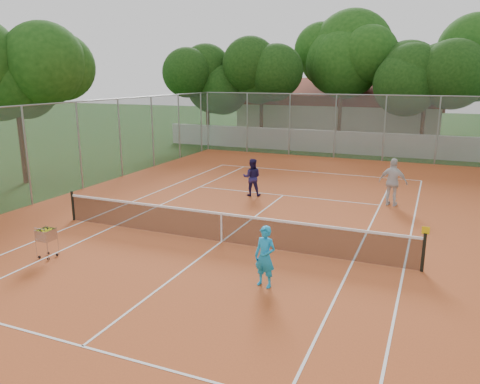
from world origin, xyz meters
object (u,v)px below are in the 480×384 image
at_px(clubhouse, 341,110).
at_px(player_far_right, 393,182).
at_px(player_near, 265,257).
at_px(ball_hopper, 47,242).
at_px(player_far_left, 252,177).
at_px(tennis_net, 221,227).

distance_m(clubhouse, player_far_right, 23.41).
xyz_separation_m(player_near, ball_hopper, (-6.41, -0.67, -0.31)).
bearing_deg(player_near, player_far_left, 125.79).
distance_m(tennis_net, clubhouse, 29.12).
bearing_deg(clubhouse, tennis_net, -86.05).
xyz_separation_m(clubhouse, player_far_right, (6.53, -22.45, -1.22)).
relative_size(player_far_left, ball_hopper, 1.74).
distance_m(tennis_net, player_near, 3.42).
bearing_deg(player_far_right, ball_hopper, 58.46).
distance_m(player_far_left, ball_hopper, 9.43).
height_order(player_far_left, player_far_right, player_far_right).
xyz_separation_m(player_far_left, player_far_right, (5.80, 0.69, 0.15)).
bearing_deg(player_near, ball_hopper, -161.71).
bearing_deg(player_far_right, player_far_left, 16.78).
distance_m(player_near, ball_hopper, 6.45).
relative_size(clubhouse, player_far_left, 10.03).
distance_m(clubhouse, player_far_left, 23.19).
bearing_deg(tennis_net, player_near, -46.56).
height_order(tennis_net, player_near, player_near).
bearing_deg(tennis_net, clubhouse, 93.95).
height_order(player_far_right, ball_hopper, player_far_right).
height_order(tennis_net, player_far_right, player_far_right).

